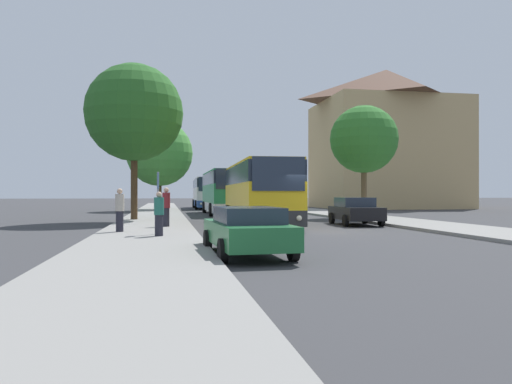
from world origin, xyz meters
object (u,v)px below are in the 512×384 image
Objects in this scene: bus_stop_sign at (158,195)px; pedestrian_walking_back at (166,207)px; tree_left_near at (160,153)px; parked_car_left_curb at (247,230)px; pedestrian_waiting_near at (159,214)px; bus_middle at (223,192)px; pedestrian_waiting_far at (120,210)px; tree_right_near at (364,140)px; parked_car_right_near at (355,211)px; tree_left_far at (134,113)px; bus_front at (258,192)px; bus_rear at (206,192)px.

pedestrian_walking_back is (0.31, 4.32, -0.55)m from bus_stop_sign.
tree_left_near is at bearing -25.41° from pedestrian_walking_back.
pedestrian_waiting_near is (-2.44, 5.10, 0.25)m from parked_car_left_curb.
pedestrian_waiting_far is (-6.40, -19.48, -0.81)m from bus_middle.
pedestrian_waiting_far is 20.12m from tree_right_near.
parked_car_left_curb is (-2.36, -26.93, -1.14)m from bus_middle.
tree_left_far is at bearing -20.38° from parked_car_right_near.
pedestrian_waiting_near is 0.17× the size of tree_left_far.
pedestrian_waiting_near is at bearing 150.29° from pedestrian_walking_back.
tree_left_far is (-0.02, 9.83, 5.51)m from pedestrian_waiting_far.
bus_front is 30.03m from bus_rear.
parked_car_left_curb is 2.55× the size of pedestrian_walking_back.
bus_front is 6.60× the size of pedestrian_waiting_far.
bus_rear is 6.76× the size of pedestrian_waiting_far.
parked_car_left_curb is 14.40m from parked_car_right_near.
tree_right_near is at bearing 44.03° from bus_stop_sign.
bus_front reaches higher than parked_car_left_curb.
bus_middle is at bearing -66.35° from parked_car_right_near.
bus_stop_sign is at bearing 149.05° from pedestrian_walking_back.
bus_front is 5.43m from pedestrian_walking_back.
pedestrian_walking_back is at bearing 13.04° from parked_car_right_near.
pedestrian_waiting_near is at bearing -122.10° from bus_front.
tree_left_far is at bearing -11.59° from pedestrian_walking_back.
pedestrian_waiting_far is 0.19× the size of tree_left_far.
tree_left_near is at bearing -62.67° from parked_car_right_near.
bus_front is 9.46m from tree_left_far.
tree_right_near reaches higher than pedestrian_walking_back.
parked_car_left_curb is 36.41m from tree_left_near.
pedestrian_walking_back is (-4.49, -32.39, -0.73)m from bus_rear.
bus_middle reaches higher than pedestrian_waiting_near.
bus_middle is at bearing -88.77° from bus_rear.
tree_left_near is 1.13× the size of tree_right_near.
tree_left_far reaches higher than tree_right_near.
bus_middle is 6.51× the size of pedestrian_walking_back.
parked_car_left_curb is at bearing 66.58° from pedestrian_waiting_near.
parked_car_right_near is 12.78m from pedestrian_waiting_far.
pedestrian_waiting_near is (-4.75, -37.60, -0.85)m from bus_rear.
bus_stop_sign is 4.37m from pedestrian_walking_back.
bus_middle is 27.05m from parked_car_left_curb.
tree_right_near is at bearing -49.17° from tree_left_near.
bus_rear is at bearing -146.16° from pedestrian_waiting_near.
pedestrian_walking_back is (-4.53, -16.61, -0.77)m from bus_middle.
tree_right_near is at bearing 56.85° from parked_car_left_curb.
bus_stop_sign reaches higher than pedestrian_walking_back.
tree_right_near reaches higher than bus_middle.
parked_car_left_curb is at bearing -92.04° from bus_rear.
bus_rear is 1.27× the size of tree_left_far.
bus_front is 1.51× the size of tree_right_near.
tree_left_near reaches higher than bus_stop_sign.
pedestrian_waiting_far is 28.92m from tree_left_near.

